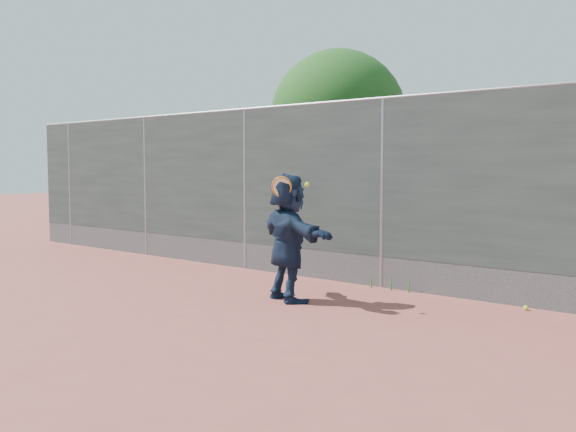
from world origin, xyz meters
The scene contains 7 objects.
ground centered at (0.00, 0.00, 0.00)m, with size 80.00×80.00×0.00m, color #9E4C42.
player centered at (-0.49, 1.76, 0.92)m, with size 1.70×0.54×1.83m, color #16253E.
ball_ground centered at (2.37, 3.30, 0.03)m, with size 0.07×0.07×0.07m, color #CEDD31.
fence centered at (0.00, 3.50, 1.58)m, with size 20.00×0.06×3.03m.
swing_action centered at (-0.40, 1.56, 1.63)m, with size 0.61×0.16×0.51m.
tree_left centered at (-2.85, 6.55, 2.94)m, with size 3.15×3.00×4.53m.
weed_clump centered at (0.29, 3.38, 0.13)m, with size 0.68×0.07×0.30m.
Camera 1 is at (5.35, -5.25, 1.91)m, focal length 40.00 mm.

